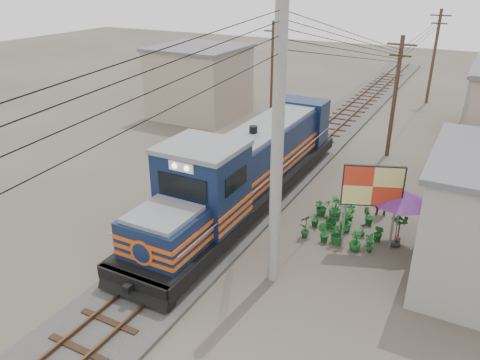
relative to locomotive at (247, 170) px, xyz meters
The scene contains 14 objects.
ground 4.60m from the locomotive, 90.00° to the right, with size 120.00×120.00×0.00m, color #473F35.
ballast 6.01m from the locomotive, 90.00° to the left, with size 3.60×70.00×0.16m, color #595651.
track 5.96m from the locomotive, 90.00° to the left, with size 1.15×70.00×0.12m.
locomotive is the anchor object (origin of this frame).
utility_pole_main 6.71m from the locomotive, 53.54° to the right, with size 0.40×0.40×10.00m.
wooden_pole_mid 10.92m from the locomotive, 65.26° to the left, with size 1.60×0.24×7.00m.
wooden_pole_far 24.34m from the locomotive, 78.58° to the left, with size 1.60×0.24×7.50m.
wooden_pole_left 14.77m from the locomotive, 109.96° to the left, with size 1.60×0.24×7.00m.
power_lines 7.18m from the locomotive, 91.91° to the left, with size 9.65×19.00×3.30m.
shophouse_left 15.46m from the locomotive, 130.37° to the left, with size 6.30×6.30×5.20m.
billboard 6.10m from the locomotive, 10.51° to the right, with size 2.20×0.93×3.56m.
market_umbrella 6.97m from the locomotive, ahead, with size 2.69×2.69×2.50m.
vendor 6.22m from the locomotive, 18.64° to the left, with size 0.68×0.44×1.86m, color black.
plant_nursery 4.74m from the locomotive, ahead, with size 3.59×3.03×1.10m.
Camera 1 is at (9.02, -13.45, 10.20)m, focal length 35.00 mm.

